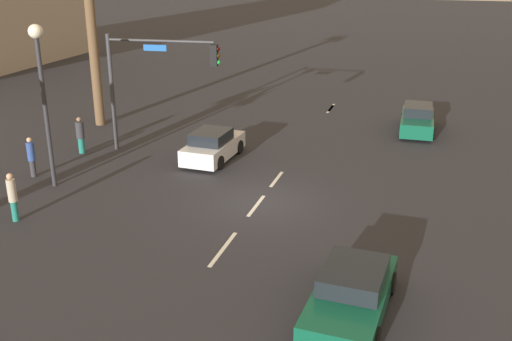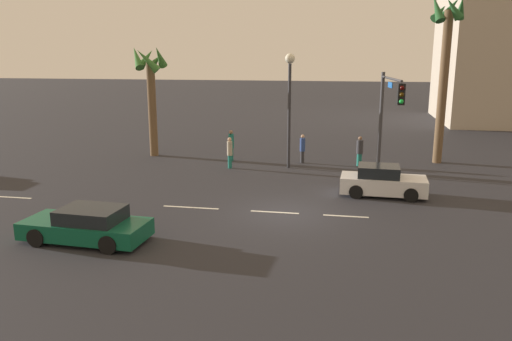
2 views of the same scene
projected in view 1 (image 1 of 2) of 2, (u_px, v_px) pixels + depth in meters
The scene contains 15 objects.
ground_plane at pixel (260, 201), 23.07m from camera, with size 220.00×220.00×0.00m, color #28282D.
lane_stripe_2 at pixel (223, 249), 19.34m from camera, with size 2.48×0.14×0.01m, color silver.
lane_stripe_3 at pixel (256, 206), 22.63m from camera, with size 2.05×0.14×0.01m, color silver.
lane_stripe_4 at pixel (277, 179), 25.28m from camera, with size 1.84×0.14×0.01m, color silver.
lane_stripe_5 at pixel (330, 109), 36.62m from camera, with size 1.91×0.14×0.01m, color silver.
lane_stripe_6 at pixel (331, 108), 36.90m from camera, with size 1.95×0.14×0.01m, color silver.
car_1 at pixel (417, 119), 31.87m from camera, with size 4.36×1.88×1.40m.
car_3 at pixel (351, 293), 15.78m from camera, with size 4.52×2.14×1.24m.
car_4 at pixel (213, 146), 27.47m from camera, with size 3.98×1.95×1.43m.
traffic_signal at pixel (150, 73), 27.51m from camera, with size 0.78×5.40×5.56m.
streetlamp at pixel (41, 77), 23.03m from camera, with size 0.56×0.56×6.55m.
pedestrian_0 at pixel (80, 134), 28.30m from camera, with size 0.52×0.52×1.77m.
pedestrian_2 at pixel (12, 196), 21.05m from camera, with size 0.35×0.35×1.82m.
pedestrian_3 at pixel (31, 156), 25.29m from camera, with size 0.45×0.45×1.75m.
palm_tree_0 at pixel (89, 3), 31.06m from camera, with size 2.20×2.18×9.91m.
Camera 1 is at (-20.35, -6.10, 9.08)m, focal length 41.73 mm.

